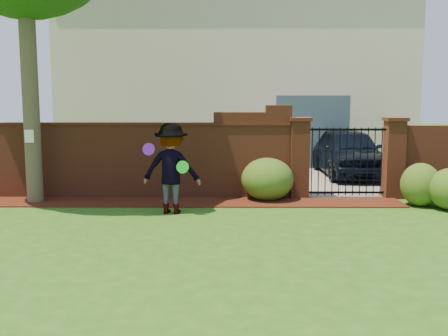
{
  "coord_description": "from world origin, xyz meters",
  "views": [
    {
      "loc": [
        0.73,
        -8.13,
        2.34
      ],
      "look_at": [
        0.66,
        1.4,
        1.05
      ],
      "focal_mm": 41.97,
      "sensor_mm": 36.0,
      "label": 1
    }
  ],
  "objects_px": {
    "frisbee_purple": "(149,149)",
    "frisbee_green": "(183,167)",
    "man": "(171,169)",
    "car": "(351,153)"
  },
  "relations": [
    {
      "from": "frisbee_purple",
      "to": "frisbee_green",
      "type": "xyz_separation_m",
      "value": [
        0.68,
        -0.12,
        -0.34
      ]
    },
    {
      "from": "man",
      "to": "frisbee_purple",
      "type": "distance_m",
      "value": 0.59
    },
    {
      "from": "frisbee_purple",
      "to": "frisbee_green",
      "type": "bearing_deg",
      "value": -9.9
    },
    {
      "from": "car",
      "to": "man",
      "type": "height_order",
      "value": "man"
    },
    {
      "from": "frisbee_green",
      "to": "frisbee_purple",
      "type": "bearing_deg",
      "value": 170.1
    },
    {
      "from": "car",
      "to": "man",
      "type": "distance_m",
      "value": 6.89
    },
    {
      "from": "man",
      "to": "frisbee_green",
      "type": "xyz_separation_m",
      "value": [
        0.26,
        -0.24,
        0.07
      ]
    },
    {
      "from": "frisbee_green",
      "to": "man",
      "type": "bearing_deg",
      "value": 137.5
    },
    {
      "from": "frisbee_purple",
      "to": "man",
      "type": "bearing_deg",
      "value": 16.23
    },
    {
      "from": "car",
      "to": "frisbee_green",
      "type": "xyz_separation_m",
      "value": [
        -4.52,
        -5.2,
        0.26
      ]
    }
  ]
}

